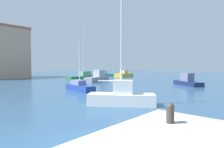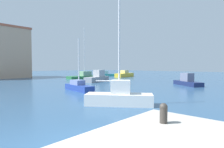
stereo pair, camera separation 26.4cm
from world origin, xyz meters
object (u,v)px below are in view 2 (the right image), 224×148
Objects in this scene: motorboat_grey_distant_north at (98,78)px; motorboat_navy_near_pier at (187,81)px; sailboat_green_center_channel at (85,76)px; motorboat_teal_behind_lamppost at (105,74)px; sailboat_blue_inner_mooring at (79,86)px; motorboat_yellow_mid_harbor at (125,75)px; sailboat_white_far_left at (119,96)px; mooring_bollard at (164,112)px.

motorboat_grey_distant_north is 1.23× the size of motorboat_navy_near_pier.
sailboat_green_center_channel reaches higher than motorboat_navy_near_pier.
sailboat_blue_inner_mooring is (-24.19, -19.54, -0.02)m from motorboat_teal_behind_lamppost.
motorboat_yellow_mid_harbor reaches higher than motorboat_teal_behind_lamppost.
sailboat_blue_inner_mooring is (-9.91, -7.37, -0.23)m from motorboat_grey_distant_north.
sailboat_white_far_left is at bearing -129.13° from motorboat_grey_distant_north.
sailboat_white_far_left is (-16.74, -24.12, 0.05)m from sailboat_green_center_channel.
sailboat_blue_inner_mooring reaches higher than mooring_bollard.
mooring_bollard is 27.53m from motorboat_grey_distant_north.
motorboat_navy_near_pier reaches higher than motorboat_yellow_mid_harbor.
sailboat_white_far_left is at bearing 51.14° from mooring_bollard.
sailboat_green_center_channel is 9.23m from motorboat_grey_distant_north.
mooring_bollard is 41.77m from motorboat_yellow_mid_harbor.
mooring_bollard is at bearing -140.01° from motorboat_yellow_mid_harbor.
mooring_bollard is 7.23m from sailboat_white_far_left.
sailboat_blue_inner_mooring is at bearing -152.40° from motorboat_yellow_mid_harbor.
motorboat_yellow_mid_harbor is at bearing 20.46° from motorboat_grey_distant_north.
motorboat_teal_behind_lamppost is 1.23× the size of motorboat_navy_near_pier.
motorboat_teal_behind_lamppost is at bearing 40.45° from motorboat_grey_distant_north.
sailboat_blue_inner_mooring is at bearing 70.87° from sailboat_white_far_left.
motorboat_yellow_mid_harbor is 22.47m from motorboat_navy_near_pier.
motorboat_navy_near_pier is (16.84, 1.45, -0.03)m from sailboat_white_far_left.
motorboat_grey_distant_north reaches higher than mooring_bollard.
motorboat_yellow_mid_harbor is (14.66, 5.47, -0.11)m from motorboat_grey_distant_north.
sailboat_white_far_left is 16.90m from motorboat_navy_near_pier.
sailboat_green_center_channel is 11.03m from motorboat_teal_behind_lamppost.
sailboat_green_center_channel is 1.83× the size of motorboat_grey_distant_north.
mooring_bollard is at bearing -125.57° from sailboat_green_center_channel.
sailboat_white_far_left is 1.28× the size of motorboat_grey_distant_north.
sailboat_green_center_channel is 11.12m from motorboat_yellow_mid_harbor.
motorboat_grey_distant_north reaches higher than motorboat_navy_near_pier.
mooring_bollard is 0.13× the size of motorboat_navy_near_pier.
sailboat_white_far_left is 1.15× the size of motorboat_yellow_mid_harbor.
motorboat_navy_near_pier is at bearing -111.18° from motorboat_teal_behind_lamppost.
sailboat_white_far_left is 38.91m from motorboat_teal_behind_lamppost.
sailboat_white_far_left is 1.28× the size of motorboat_teal_behind_lamppost.
sailboat_white_far_left reaches higher than motorboat_teal_behind_lamppost.
sailboat_white_far_left is (4.52, 5.61, -0.64)m from mooring_bollard.
motorboat_yellow_mid_harbor is (32.00, 26.84, -0.66)m from mooring_bollard.
sailboat_green_center_channel is (21.26, 29.73, -0.69)m from mooring_bollard.
motorboat_teal_behind_lamppost is at bearing 38.94° from sailboat_blue_inner_mooring.
sailboat_blue_inner_mooring is at bearing 62.04° from mooring_bollard.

